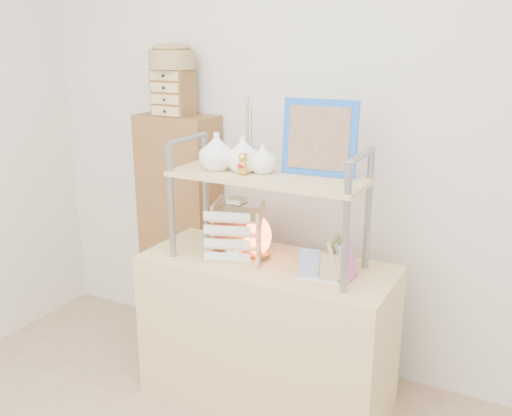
{
  "coord_description": "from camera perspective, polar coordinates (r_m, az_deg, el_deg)",
  "views": [
    {
      "loc": [
        1.12,
        -1.03,
        1.77
      ],
      "look_at": [
        -0.06,
        1.2,
        1.01
      ],
      "focal_mm": 40.0,
      "sensor_mm": 36.0,
      "label": 1
    }
  ],
  "objects": [
    {
      "name": "desk",
      "position": [
        2.86,
        1.06,
        -12.36
      ],
      "size": [
        1.2,
        0.5,
        0.75
      ],
      "primitive_type": "cube",
      "color": "tan",
      "rests_on": "ground"
    },
    {
      "name": "postcard_stand",
      "position": [
        2.51,
        6.28,
        -6.31
      ],
      "size": [
        0.19,
        0.09,
        0.13
      ],
      "color": "white",
      "rests_on": "desk"
    },
    {
      "name": "drawer_chest",
      "position": [
        3.2,
        -8.31,
        11.37
      ],
      "size": [
        0.2,
        0.16,
        0.25
      ],
      "color": "brown",
      "rests_on": "cabinet"
    },
    {
      "name": "cabinet",
      "position": [
        3.39,
        -7.53,
        -2.18
      ],
      "size": [
        0.46,
        0.25,
        1.35
      ],
      "primitive_type": "cube",
      "rotation": [
        0.0,
        0.0,
        -0.03
      ],
      "color": "brown",
      "rests_on": "ground"
    },
    {
      "name": "letter_tray",
      "position": [
        2.72,
        -1.89,
        -2.54
      ],
      "size": [
        0.3,
        0.29,
        0.29
      ],
      "color": "tan",
      "rests_on": "desk"
    },
    {
      "name": "room_shell",
      "position": [
        1.82,
        -10.61,
        14.2
      ],
      "size": [
        3.42,
        3.41,
        2.61
      ],
      "color": "silver",
      "rests_on": "ground"
    },
    {
      "name": "salt_lamp",
      "position": [
        2.71,
        0.21,
        -2.93
      ],
      "size": [
        0.13,
        0.13,
        0.2
      ],
      "color": "brown",
      "rests_on": "desk"
    },
    {
      "name": "desk_clock",
      "position": [
        2.68,
        -2.16,
        -4.19
      ],
      "size": [
        0.09,
        0.04,
        0.12
      ],
      "color": "tan",
      "rests_on": "desk"
    },
    {
      "name": "woven_basket",
      "position": [
        3.19,
        -8.43,
        14.5
      ],
      "size": [
        0.25,
        0.25,
        0.1
      ],
      "primitive_type": "cylinder",
      "color": "olive",
      "rests_on": "drawer_chest"
    },
    {
      "name": "hutch",
      "position": [
        2.59,
        0.39,
        4.14
      ],
      "size": [
        0.9,
        0.34,
        0.76
      ],
      "color": "gray",
      "rests_on": "desk"
    }
  ]
}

